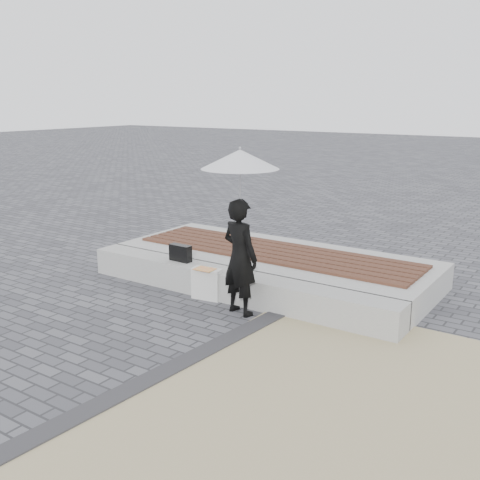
{
  "coord_description": "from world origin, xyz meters",
  "views": [
    {
      "loc": [
        4.41,
        -4.69,
        2.77
      ],
      "look_at": [
        0.42,
        1.2,
        1.0
      ],
      "focal_mm": 42.65,
      "sensor_mm": 36.0,
      "label": 1
    }
  ],
  "objects_px": {
    "parasol": "(240,159)",
    "woman": "(240,257)",
    "handbag": "(180,253)",
    "canvas_tote": "(207,284)",
    "seating_ledge": "(231,285)"
  },
  "relations": [
    {
      "from": "parasol",
      "to": "woman",
      "type": "bearing_deg",
      "value": 0.0
    },
    {
      "from": "woman",
      "to": "parasol",
      "type": "bearing_deg",
      "value": -0.0
    },
    {
      "from": "woman",
      "to": "parasol",
      "type": "relative_size",
      "value": 1.22
    },
    {
      "from": "woman",
      "to": "handbag",
      "type": "xyz_separation_m",
      "value": [
        -1.36,
        0.41,
        -0.25
      ]
    },
    {
      "from": "handbag",
      "to": "canvas_tote",
      "type": "height_order",
      "value": "handbag"
    },
    {
      "from": "canvas_tote",
      "to": "woman",
      "type": "bearing_deg",
      "value": -24.27
    },
    {
      "from": "woman",
      "to": "parasol",
      "type": "distance_m",
      "value": 1.27
    },
    {
      "from": "woman",
      "to": "handbag",
      "type": "distance_m",
      "value": 1.44
    },
    {
      "from": "seating_ledge",
      "to": "canvas_tote",
      "type": "bearing_deg",
      "value": -144.23
    },
    {
      "from": "handbag",
      "to": "canvas_tote",
      "type": "xyz_separation_m",
      "value": [
        0.66,
        -0.21,
        -0.3
      ]
    },
    {
      "from": "seating_ledge",
      "to": "canvas_tote",
      "type": "xyz_separation_m",
      "value": [
        -0.28,
        -0.2,
        0.02
      ]
    },
    {
      "from": "handbag",
      "to": "seating_ledge",
      "type": "bearing_deg",
      "value": 0.21
    },
    {
      "from": "parasol",
      "to": "canvas_tote",
      "type": "height_order",
      "value": "parasol"
    },
    {
      "from": "parasol",
      "to": "canvas_tote",
      "type": "xyz_separation_m",
      "value": [
        -0.7,
        0.2,
        -1.81
      ]
    },
    {
      "from": "seating_ledge",
      "to": "parasol",
      "type": "relative_size",
      "value": 3.97
    }
  ]
}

